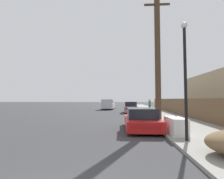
% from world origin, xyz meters
% --- Properties ---
extents(sidewalk_curb, '(4.20, 63.00, 0.12)m').
position_xyz_m(sidewalk_curb, '(5.30, 23.50, 0.06)').
color(sidewalk_curb, gray).
rests_on(sidewalk_curb, ground).
extents(discarded_fridge, '(0.76, 1.65, 0.81)m').
position_xyz_m(discarded_fridge, '(3.75, 6.51, 0.51)').
color(discarded_fridge, white).
rests_on(discarded_fridge, sidewalk_curb).
extents(parked_sports_car_red, '(1.90, 4.38, 1.27)m').
position_xyz_m(parked_sports_car_red, '(2.28, 8.23, 0.58)').
color(parked_sports_car_red, red).
rests_on(parked_sports_car_red, ground).
extents(car_parked_mid, '(1.78, 4.26, 1.45)m').
position_xyz_m(car_parked_mid, '(2.23, 21.19, 0.67)').
color(car_parked_mid, gray).
rests_on(car_parked_mid, ground).
extents(pickup_truck, '(2.06, 5.55, 1.76)m').
position_xyz_m(pickup_truck, '(-1.40, 28.60, 0.89)').
color(pickup_truck, silver).
rests_on(pickup_truck, ground).
extents(utility_pole, '(1.80, 0.40, 9.34)m').
position_xyz_m(utility_pole, '(3.67, 10.17, 4.85)').
color(utility_pole, '#4C3826').
rests_on(utility_pole, sidewalk_curb).
extents(street_lamp, '(0.26, 0.26, 4.84)m').
position_xyz_m(street_lamp, '(3.77, 5.13, 2.92)').
color(street_lamp, black).
rests_on(street_lamp, sidewalk_curb).
extents(wooden_fence, '(0.08, 32.55, 1.73)m').
position_xyz_m(wooden_fence, '(7.25, 15.44, 0.98)').
color(wooden_fence, brown).
rests_on(wooden_fence, sidewalk_curb).
extents(pedestrian, '(0.34, 0.34, 1.67)m').
position_xyz_m(pedestrian, '(4.95, 22.69, 0.98)').
color(pedestrian, '#282D42').
rests_on(pedestrian, sidewalk_curb).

